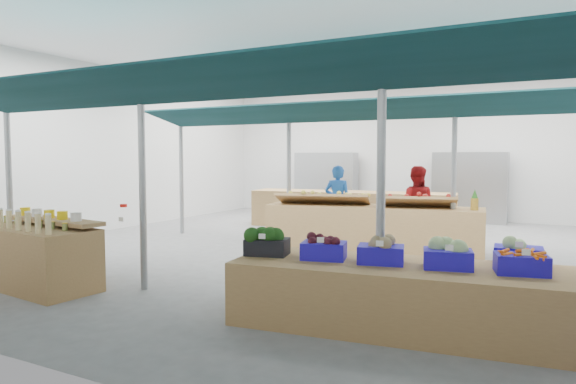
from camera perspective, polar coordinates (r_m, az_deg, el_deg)
name	(u,v)px	position (r m, az deg, el deg)	size (l,w,h in m)	color
floor	(321,250)	(10.55, 3.67, -6.44)	(13.00, 13.00, 0.00)	slate
hall	(347,124)	(11.73, 6.62, 7.57)	(13.00, 13.00, 13.00)	silver
pole_grid	(320,162)	(8.47, 3.54, 3.33)	(10.00, 4.60, 3.00)	gray
awnings	(320,103)	(8.52, 3.57, 9.86)	(9.50, 7.08, 0.30)	#0A282B
back_shelving_left	(326,184)	(16.90, 4.23, 0.90)	(2.00, 0.50, 2.00)	#B23F33
back_shelving_right	(469,188)	(15.66, 19.51, 0.44)	(2.00, 0.50, 2.00)	#B23F33
bottle_shelf	(38,255)	(8.32, -26.00, -6.32)	(2.08, 1.37, 1.17)	olive
veg_counter	(399,296)	(5.93, 12.21, -11.28)	(3.68, 1.23, 0.72)	olive
fruit_counter	(372,229)	(10.48, 9.35, -4.03)	(4.25, 1.01, 0.91)	olive
far_counter	(351,210)	(13.81, 7.04, -1.96)	(5.37, 1.07, 0.97)	olive
vendor_left	(338,202)	(11.87, 5.54, -1.13)	(0.62, 0.41, 1.70)	#184C9D
vendor_right	(416,206)	(11.32, 14.01, -1.49)	(0.83, 0.64, 1.70)	maroon
crate_broccoli	(267,242)	(6.24, -2.32, -5.56)	(0.57, 0.46, 0.35)	black
crate_beets	(324,248)	(6.00, 4.01, -6.19)	(0.57, 0.46, 0.29)	#1D11B9
crate_celeriac	(381,250)	(5.85, 10.29, -6.41)	(0.57, 0.46, 0.31)	#1D11B9
crate_cabbage	(448,254)	(5.76, 17.35, -6.54)	(0.57, 0.46, 0.35)	#1D11B9
crate_carrots	(521,263)	(5.77, 24.50, -7.18)	(0.57, 0.46, 0.29)	#1D11B9
sparrow	(251,235)	(6.18, -4.18, -4.82)	(0.12, 0.09, 0.11)	brown
pole_ribbon	(123,207)	(8.84, -17.84, -1.58)	(0.12, 0.12, 0.28)	red
apple_heap_yellow	(323,197)	(10.56, 3.88, -0.53)	(2.01, 1.14, 0.27)	#997247
apple_heap_red	(416,199)	(10.18, 14.03, -0.81)	(1.63, 1.05, 0.27)	#997247
pineapple	(475,200)	(10.11, 20.03, -0.87)	(0.14, 0.14, 0.39)	#8C6019
crate_extra	(519,252)	(6.22, 24.24, -6.05)	(0.52, 0.42, 0.32)	#1D11B9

